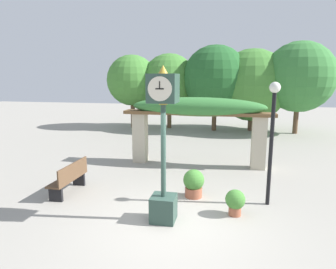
# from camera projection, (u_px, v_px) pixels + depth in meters

# --- Properties ---
(ground_plane) EXTENTS (60.00, 60.00, 0.00)m
(ground_plane) POSITION_uv_depth(u_px,v_px,m) (172.00, 225.00, 6.71)
(ground_plane) COLOR gray
(pedestal_clock) EXTENTS (0.61, 0.66, 3.52)m
(pedestal_clock) POSITION_uv_depth(u_px,v_px,m) (163.00, 142.00, 6.59)
(pedestal_clock) COLOR #2D473D
(pedestal_clock) RESTS_ON ground
(pergola) EXTENTS (5.54, 1.10, 2.55)m
(pergola) POSITION_uv_depth(u_px,v_px,m) (198.00, 114.00, 11.01)
(pergola) COLOR #BCB299
(pergola) RESTS_ON ground
(potted_plant_near_left) EXTENTS (0.48, 0.48, 0.64)m
(potted_plant_near_left) POSITION_uv_depth(u_px,v_px,m) (235.00, 201.00, 7.14)
(potted_plant_near_left) COLOR #9E563D
(potted_plant_near_left) RESTS_ON ground
(potted_plant_near_right) EXTENTS (0.58, 0.58, 0.78)m
(potted_plant_near_right) POSITION_uv_depth(u_px,v_px,m) (194.00, 183.00, 8.24)
(potted_plant_near_right) COLOR #9E563D
(potted_plant_near_right) RESTS_ON ground
(park_bench) EXTENTS (0.42, 1.56, 0.89)m
(park_bench) POSITION_uv_depth(u_px,v_px,m) (70.00, 178.00, 8.52)
(park_bench) COLOR brown
(park_bench) RESTS_ON ground
(lamp_post) EXTENTS (0.27, 0.27, 3.16)m
(lamp_post) POSITION_uv_depth(u_px,v_px,m) (272.00, 125.00, 7.43)
(lamp_post) COLOR black
(lamp_post) RESTS_ON ground
(tree_line) EXTENTS (13.73, 4.70, 5.31)m
(tree_line) POSITION_uv_depth(u_px,v_px,m) (226.00, 81.00, 18.23)
(tree_line) COLOR brown
(tree_line) RESTS_ON ground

